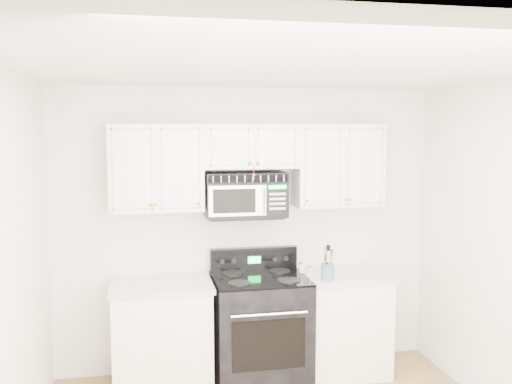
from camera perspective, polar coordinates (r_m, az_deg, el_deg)
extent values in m
cube|color=silver|center=(3.53, 4.26, 12.38)|extent=(3.50, 3.50, 0.01)
cube|color=white|center=(5.30, -0.96, -3.75)|extent=(3.50, 0.01, 2.60)
cube|color=white|center=(5.14, -9.37, -14.12)|extent=(0.82, 0.63, 0.88)
cube|color=beige|center=(4.99, -9.47, -9.17)|extent=(0.86, 0.65, 0.04)
cube|color=black|center=(5.32, -9.31, -17.91)|extent=(0.82, 0.55, 0.10)
cube|color=white|center=(5.42, 8.25, -12.98)|extent=(0.82, 0.63, 0.88)
cube|color=beige|center=(5.29, 8.33, -8.27)|extent=(0.86, 0.65, 0.04)
cube|color=black|center=(5.60, 8.04, -16.62)|extent=(0.82, 0.55, 0.10)
cube|color=black|center=(5.19, 0.42, -13.56)|extent=(0.81, 0.70, 0.92)
cube|color=black|center=(4.87, 1.30, -15.05)|extent=(0.62, 0.01, 0.43)
cylinder|color=silver|center=(4.76, 1.37, -12.13)|extent=(0.64, 0.02, 0.02)
cube|color=black|center=(5.05, 0.43, -8.60)|extent=(0.81, 0.70, 0.02)
cube|color=black|center=(5.32, -0.25, -6.70)|extent=(0.81, 0.08, 0.21)
cube|color=#06E43B|center=(5.28, -0.16, -6.81)|extent=(0.12, 0.00, 0.06)
cube|color=white|center=(4.98, -9.96, 2.41)|extent=(0.80, 0.33, 0.75)
cube|color=white|center=(5.28, 8.16, 2.66)|extent=(0.80, 0.33, 0.75)
cube|color=white|center=(5.05, -0.64, 4.61)|extent=(0.84, 0.33, 0.39)
sphere|color=#B27C34|center=(4.82, -10.08, -1.25)|extent=(0.03, 0.03, 0.03)
sphere|color=#B27C34|center=(4.84, -5.81, -1.15)|extent=(0.03, 0.03, 0.03)
sphere|color=#B27C34|center=(5.02, 5.16, -0.87)|extent=(0.03, 0.03, 0.03)
sphere|color=#B27C34|center=(5.13, 9.02, -0.76)|extent=(0.03, 0.03, 0.03)
sphere|color=#B27C34|center=(4.87, -0.57, 2.95)|extent=(0.03, 0.03, 0.03)
sphere|color=#B27C34|center=(4.88, 0.12, 2.96)|extent=(0.03, 0.03, 0.03)
cylinder|color=#B6142C|center=(4.88, -0.22, 2.35)|extent=(0.01, 0.00, 0.10)
sphere|color=#B27C34|center=(4.88, -0.22, 1.69)|extent=(0.03, 0.03, 0.03)
cube|color=black|center=(5.06, -1.09, -0.24)|extent=(0.72, 0.36, 0.40)
cube|color=#BAB8B2|center=(4.88, -0.74, 1.34)|extent=(0.70, 0.01, 0.07)
cube|color=#BBBBBB|center=(4.87, -1.84, -0.89)|extent=(0.50, 0.01, 0.26)
cube|color=black|center=(4.86, -2.17, -0.91)|extent=(0.37, 0.01, 0.21)
cube|color=black|center=(4.94, 2.15, -0.79)|extent=(0.19, 0.01, 0.26)
cube|color=#06E43B|center=(4.92, 2.17, 0.50)|extent=(0.15, 0.00, 0.03)
cylinder|color=silver|center=(4.88, 0.96, -0.88)|extent=(0.02, 0.02, 0.23)
cylinder|color=slate|center=(5.04, 7.15, -7.91)|extent=(0.11, 0.11, 0.14)
cylinder|color=#8B6647|center=(5.03, 7.50, -7.09)|extent=(0.01, 0.01, 0.25)
cylinder|color=black|center=(5.04, 6.89, -6.95)|extent=(0.01, 0.01, 0.27)
cylinder|color=#8B6647|center=(4.99, 7.09, -6.98)|extent=(0.01, 0.01, 0.29)
cylinder|color=black|center=(5.03, 7.50, -7.09)|extent=(0.01, 0.01, 0.25)
cylinder|color=#8B6647|center=(5.04, 6.89, -6.95)|extent=(0.01, 0.01, 0.27)
cylinder|color=black|center=(4.99, 7.10, -6.98)|extent=(0.01, 0.01, 0.29)
cylinder|color=#8B6647|center=(5.03, 7.50, -7.09)|extent=(0.01, 0.01, 0.25)
cylinder|color=silver|center=(5.21, 4.60, -7.68)|extent=(0.05, 0.05, 0.09)
cylinder|color=silver|center=(5.20, 4.60, -7.08)|extent=(0.05, 0.05, 0.02)
cylinder|color=silver|center=(5.14, 5.41, -7.95)|extent=(0.04, 0.04, 0.08)
cylinder|color=silver|center=(5.13, 5.41, -7.41)|extent=(0.04, 0.04, 0.02)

